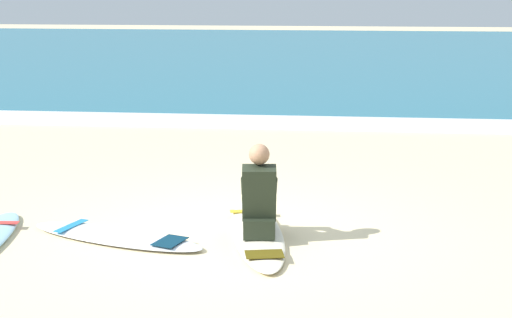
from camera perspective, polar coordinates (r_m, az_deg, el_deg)
The scene contains 6 objects.
ground_plane at distance 8.13m, azimuth -1.88°, elevation -5.68°, with size 80.00×80.00×0.00m, color beige.
sea at distance 27.92m, azimuth 3.87°, elevation 7.66°, with size 80.00×28.00×0.10m, color teal.
breaking_foam at distance 14.35m, azimuth 1.67°, elevation 2.72°, with size 80.00×0.90×0.11m, color white.
surfboard_main at distance 8.11m, azimuth 0.06°, elevation -5.46°, with size 0.98×2.44×0.08m.
surfer_seated at distance 7.87m, azimuth 0.23°, elevation -2.98°, with size 0.41×0.73×0.95m.
surfboard_spare_far at distance 8.13m, azimuth -10.30°, elevation -5.63°, with size 2.08×1.13×0.08m.
Camera 1 is at (1.08, -7.63, 2.59)m, focal length 54.15 mm.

